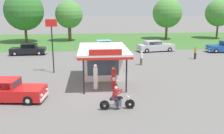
# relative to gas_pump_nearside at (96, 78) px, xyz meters

# --- Properties ---
(ground_plane) EXTENTS (300.00, 300.00, 0.00)m
(ground_plane) POSITION_rel_gas_pump_nearside_xyz_m (-0.08, -0.37, -0.96)
(ground_plane) COLOR slate
(grass_verge_strip) EXTENTS (120.00, 24.00, 0.01)m
(grass_verge_strip) POSITION_rel_gas_pump_nearside_xyz_m (-0.08, 29.63, -0.96)
(grass_verge_strip) COLOR #3D6B2D
(grass_verge_strip) RESTS_ON ground
(service_station_kiosk) EXTENTS (4.14, 6.65, 3.48)m
(service_station_kiosk) POSITION_rel_gas_pump_nearside_xyz_m (0.72, 3.25, 0.82)
(service_station_kiosk) COLOR silver
(service_station_kiosk) RESTS_ON ground
(gas_pump_nearside) EXTENTS (0.44, 0.44, 2.10)m
(gas_pump_nearside) POSITION_rel_gas_pump_nearside_xyz_m (0.00, 0.00, 0.00)
(gas_pump_nearside) COLOR slate
(gas_pump_nearside) RESTS_ON ground
(gas_pump_offside) EXTENTS (0.44, 0.44, 1.85)m
(gas_pump_offside) POSITION_rel_gas_pump_nearside_xyz_m (1.43, -0.00, -0.12)
(gas_pump_offside) COLOR slate
(gas_pump_offside) RESTS_ON ground
(motorcycle_with_rider) EXTENTS (2.30, 0.70, 1.58)m
(motorcycle_with_rider) POSITION_rel_gas_pump_nearside_xyz_m (1.25, -3.97, -0.31)
(motorcycle_with_rider) COLOR black
(motorcycle_with_rider) RESTS_ON ground
(featured_classic_sedan) EXTENTS (5.47, 2.54, 1.54)m
(featured_classic_sedan) POSITION_rel_gas_pump_nearside_xyz_m (-6.30, -1.66, -0.26)
(featured_classic_sedan) COLOR red
(featured_classic_sedan) RESTS_ON ground
(parked_car_back_row_far_left) EXTENTS (5.70, 2.78, 1.59)m
(parked_car_back_row_far_left) POSITION_rel_gas_pump_nearside_xyz_m (9.21, 16.56, -0.23)
(parked_car_back_row_far_left) COLOR #B7B7BC
(parked_car_back_row_far_left) RESTS_ON ground
(parked_car_back_row_left) EXTENTS (4.94, 2.11, 1.51)m
(parked_car_back_row_left) POSITION_rel_gas_pump_nearside_xyz_m (-8.86, 15.65, -0.27)
(parked_car_back_row_left) COLOR black
(parked_car_back_row_left) RESTS_ON ground
(parked_car_back_row_centre) EXTENTS (5.03, 2.49, 1.50)m
(parked_car_back_row_centre) POSITION_rel_gas_pump_nearside_xyz_m (2.00, 18.33, -0.27)
(parked_car_back_row_centre) COLOR #7AC6D1
(parked_car_back_row_centre) RESTS_ON ground
(bystander_admiring_sedan) EXTENTS (0.34, 0.34, 1.57)m
(bystander_admiring_sedan) POSITION_rel_gas_pump_nearside_xyz_m (5.36, 8.13, -0.14)
(bystander_admiring_sedan) COLOR brown
(bystander_admiring_sedan) RESTS_ON ground
(bystander_leaning_by_kiosk) EXTENTS (0.36, 0.36, 1.66)m
(bystander_leaning_by_kiosk) POSITION_rel_gas_pump_nearside_xyz_m (-1.70, 12.31, -0.08)
(bystander_leaning_by_kiosk) COLOR #2D3351
(bystander_leaning_by_kiosk) RESTS_ON ground
(bystander_chatting_near_pumps) EXTENTS (0.34, 0.34, 1.59)m
(bystander_chatting_near_pumps) POSITION_rel_gas_pump_nearside_xyz_m (12.79, 10.67, -0.13)
(bystander_chatting_near_pumps) COLOR black
(bystander_chatting_near_pumps) RESTS_ON ground
(tree_oak_right) EXTENTS (5.77, 5.77, 8.07)m
(tree_oak_right) POSITION_rel_gas_pump_nearside_xyz_m (14.97, 29.93, 4.21)
(tree_oak_right) COLOR brown
(tree_oak_right) RESTS_ON ground
(tree_oak_centre) EXTENTS (6.98, 6.98, 9.17)m
(tree_oak_centre) POSITION_rel_gas_pump_nearside_xyz_m (-12.08, 27.85, 4.71)
(tree_oak_centre) COLOR brown
(tree_oak_centre) RESTS_ON ground
(tree_oak_left) EXTENTS (5.40, 5.40, 7.88)m
(tree_oak_left) POSITION_rel_gas_pump_nearside_xyz_m (25.62, 30.01, 4.06)
(tree_oak_left) COLOR brown
(tree_oak_left) RESTS_ON ground
(tree_oak_far_left) EXTENTS (5.15, 5.15, 7.57)m
(tree_oak_far_left) POSITION_rel_gas_pump_nearside_xyz_m (-4.22, 29.12, 4.00)
(tree_oak_far_left) COLOR brown
(tree_oak_far_left) RESTS_ON ground
(roadside_pole_sign) EXTENTS (1.10, 0.12, 5.30)m
(roadside_pole_sign) POSITION_rel_gas_pump_nearside_xyz_m (-4.06, 5.63, 2.61)
(roadside_pole_sign) COLOR black
(roadside_pole_sign) RESTS_ON ground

